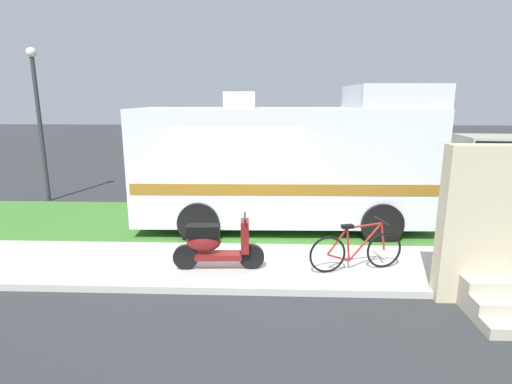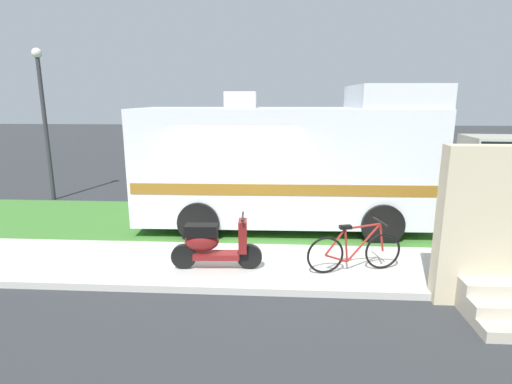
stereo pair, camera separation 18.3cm
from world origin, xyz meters
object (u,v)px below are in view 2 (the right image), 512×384
Objects in this scene: bicycle at (355,251)px; bottle_green at (507,264)px; scooter at (213,244)px; pickup_truck_near at (474,161)px; street_lamp_post at (44,111)px; motorhome_rv at (288,162)px.

bicycle reaches higher than bottle_green.
bottle_green is at bearing 2.80° from scooter.
pickup_truck_near is 1.23× the size of street_lamp_post.
bicycle is 0.31× the size of pickup_truck_near.
scooter is 0.36× the size of street_lamp_post.
motorhome_rv is at bearing -144.49° from pickup_truck_near.
bottle_green is 12.19m from street_lamp_post.
pickup_truck_near reaches higher than scooter.
street_lamp_post is at bearing 148.69° from bicycle.
pickup_truck_near is at bearing 43.54° from scooter.
motorhome_rv is at bearing 111.90° from bicycle.
motorhome_rv is 7.58m from street_lamp_post.
street_lamp_post is (-10.93, 4.80, 2.45)m from bottle_green.
street_lamp_post reaches higher than motorhome_rv.
street_lamp_post is at bearing -170.51° from pickup_truck_near.
pickup_truck_near is at bearing 54.21° from bicycle.
scooter is 6.22× the size of bottle_green.
pickup_truck_near reaches higher than bicycle.
pickup_truck_near is at bearing 9.49° from street_lamp_post.
motorhome_rv is 1.51× the size of street_lamp_post.
scooter is at bearing -136.46° from pickup_truck_near.
pickup_truck_near is (7.69, 7.31, 0.39)m from scooter.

